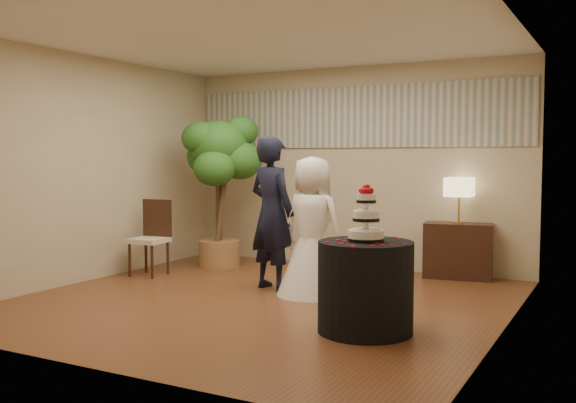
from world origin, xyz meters
The scene contains 15 objects.
floor centered at (0.00, 0.00, 0.00)m, with size 5.00×5.00×0.00m, color brown.
ceiling centered at (0.00, 0.00, 2.80)m, with size 5.00×5.00×0.00m, color white.
wall_back centered at (0.00, 2.50, 1.40)m, with size 5.00×0.06×2.80m, color #C4B391.
wall_front centered at (0.00, -2.50, 1.40)m, with size 5.00×0.06×2.80m, color #C4B391.
wall_left centered at (-2.50, 0.00, 1.40)m, with size 0.06×5.00×2.80m, color #C4B391.
wall_right centered at (2.50, 0.00, 1.40)m, with size 0.06×5.00×2.80m, color #C4B391.
mural_border centered at (0.00, 2.48, 2.10)m, with size 4.90×0.02×0.85m, color #A8A89A.
groom centered at (-0.21, 0.59, 0.89)m, with size 0.65×0.43×1.79m, color black.
bride centered at (0.34, 0.53, 0.78)m, with size 0.80×0.80×1.55m, color white.
cake_table centered at (1.43, -0.63, 0.40)m, with size 0.84×0.84×0.81m, color black.
wedding_cake centered at (1.43, -0.63, 1.06)m, with size 0.32×0.32×0.50m, color white, non-canonical shape.
console centered at (1.55, 2.28, 0.35)m, with size 0.85×0.38×0.71m, color #321B12.
table_lamp centered at (1.55, 2.28, 1.00)m, with size 0.32×0.32×0.58m, color #D5BD8C, non-canonical shape.
ficus_tree centered at (-1.64, 1.59, 1.08)m, with size 1.03×1.03×2.17m, color #2A6520, non-canonical shape.
side_chair centered at (-2.05, 0.58, 0.49)m, with size 0.45×0.47×0.98m, color #321B12, non-canonical shape.
Camera 1 is at (3.45, -5.88, 1.55)m, focal length 40.00 mm.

